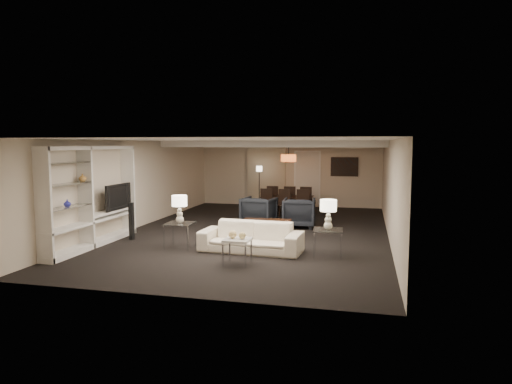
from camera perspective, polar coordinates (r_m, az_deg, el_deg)
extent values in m
plane|color=black|center=(12.55, 0.00, -5.00)|extent=(11.00, 11.00, 0.00)
cube|color=silver|center=(12.32, 0.00, 6.49)|extent=(7.00, 11.00, 0.02)
cube|color=beige|center=(17.75, 4.19, 2.29)|extent=(7.00, 0.02, 2.50)
cube|color=beige|center=(7.19, -10.41, -3.27)|extent=(7.00, 0.02, 2.50)
cube|color=beige|center=(13.63, -14.46, 0.99)|extent=(0.02, 11.00, 2.50)
cube|color=beige|center=(12.04, 16.41, 0.30)|extent=(0.02, 11.00, 2.50)
cube|color=silver|center=(15.74, 3.02, 6.01)|extent=(7.00, 4.00, 0.20)
cube|color=beige|center=(17.84, 1.30, 2.16)|extent=(1.50, 0.12, 2.40)
cube|color=silver|center=(17.63, 6.42, 1.59)|extent=(0.90, 0.05, 2.10)
cube|color=#142D38|center=(17.47, 11.00, 3.12)|extent=(0.95, 0.04, 0.65)
cylinder|color=#D8591E|center=(15.70, 4.09, 4.25)|extent=(0.52, 0.52, 0.24)
imported|color=beige|center=(10.21, -0.63, -5.66)|extent=(2.32, 1.03, 0.66)
imported|color=black|center=(13.49, 0.35, -2.41)|extent=(1.00, 1.02, 0.84)
imported|color=black|center=(13.27, 5.41, -2.58)|extent=(0.96, 0.98, 0.84)
sphere|color=#E1C177|center=(9.15, -2.95, -5.32)|extent=(0.17, 0.17, 0.17)
sphere|color=tan|center=(9.09, -1.73, -5.45)|extent=(0.15, 0.15, 0.15)
imported|color=black|center=(12.07, -17.29, -0.56)|extent=(1.12, 0.15, 0.65)
imported|color=#2528A1|center=(10.57, -22.52, -1.29)|extent=(0.15, 0.15, 0.16)
imported|color=gold|center=(10.99, -20.86, 1.69)|extent=(0.16, 0.16, 0.17)
cube|color=black|center=(11.88, -15.30, -3.54)|extent=(0.11, 0.11, 0.94)
imported|color=black|center=(15.59, 3.86, -1.70)|extent=(1.82, 1.08, 0.62)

